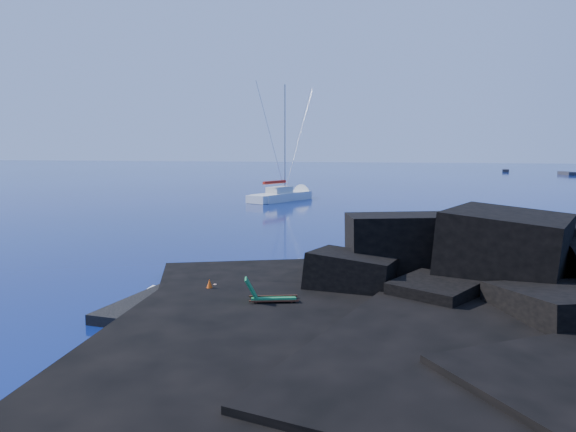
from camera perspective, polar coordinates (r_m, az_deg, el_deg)
name	(u,v)px	position (r m, az deg, el deg)	size (l,w,h in m)	color
ground	(119,308)	(21.25, -16.75, -8.94)	(400.00, 400.00, 0.00)	#030F36
headland	(492,309)	(21.58, 19.99, -8.82)	(24.00, 24.00, 3.60)	black
beach	(243,312)	(19.91, -4.55, -9.74)	(8.50, 6.00, 0.70)	black
surf_foam	(287,283)	(23.96, -0.09, -6.83)	(10.00, 8.00, 0.06)	white
sailboat	(282,201)	(60.68, -0.60, 1.57)	(2.49, 11.89, 12.46)	white
deck_chair	(274,292)	(18.87, -1.48, -7.73)	(1.69, 0.74, 1.16)	#176938
towel	(203,290)	(21.55, -8.63, -7.46)	(1.92, 0.91, 0.05)	silver
sunbather	(203,286)	(21.51, -8.64, -7.06)	(1.82, 0.48, 0.26)	#E59C78
marker_cone	(210,287)	(20.83, -7.97, -7.17)	(0.40, 0.40, 0.61)	#F8500D
distant_boat_a	(506,172)	(142.19, 21.25, 4.20)	(1.41, 4.55, 0.61)	black
distant_boat_b	(567,175)	(131.60, 26.45, 3.76)	(1.58, 5.07, 0.68)	#25252A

